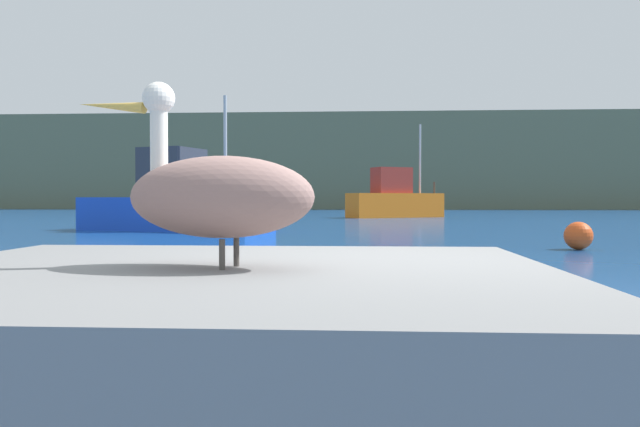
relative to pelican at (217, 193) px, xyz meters
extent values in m
plane|color=#194C93|center=(1.00, 0.78, -1.17)|extent=(260.00, 260.00, 0.00)
cube|color=#5B664C|center=(1.00, 70.48, 3.80)|extent=(140.00, 17.99, 9.94)
cube|color=gray|center=(0.02, 0.00, -0.77)|extent=(3.36, 2.96, 0.79)
ellipsoid|color=gray|center=(0.02, 0.00, -0.02)|extent=(1.06, 0.70, 0.41)
cylinder|color=white|center=(-0.32, 0.07, 0.24)|extent=(0.09, 0.09, 0.40)
sphere|color=white|center=(-0.32, 0.07, 0.49)|extent=(0.17, 0.17, 0.17)
cone|color=gold|center=(-0.59, 0.13, 0.46)|extent=(0.40, 0.14, 0.09)
cylinder|color=#4C4742|center=(0.05, -0.10, -0.30)|extent=(0.03, 0.03, 0.15)
cylinder|color=#4C4742|center=(0.08, 0.07, -0.30)|extent=(0.03, 0.03, 0.15)
cube|color=orange|center=(2.83, 34.92, -0.45)|extent=(5.94, 4.27, 1.44)
cube|color=maroon|center=(2.60, 34.80, 1.03)|extent=(2.52, 2.16, 1.52)
cylinder|color=#B2B2B2|center=(4.37, 35.74, 2.36)|extent=(0.12, 0.12, 4.18)
cylinder|color=#3F382D|center=(5.29, 36.23, 0.62)|extent=(0.10, 0.10, 0.70)
cube|color=blue|center=(-5.80, 18.98, -0.58)|extent=(7.17, 4.29, 1.18)
cube|color=#2D333D|center=(-5.90, 19.01, 0.87)|extent=(2.22, 2.33, 1.72)
cylinder|color=#B2B2B2|center=(-3.86, 18.34, 1.74)|extent=(0.12, 0.12, 3.46)
sphere|color=#E54C19|center=(5.56, 11.28, -0.86)|extent=(0.62, 0.62, 0.62)
camera|label=1|loc=(0.71, -3.15, -0.02)|focal=35.78mm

